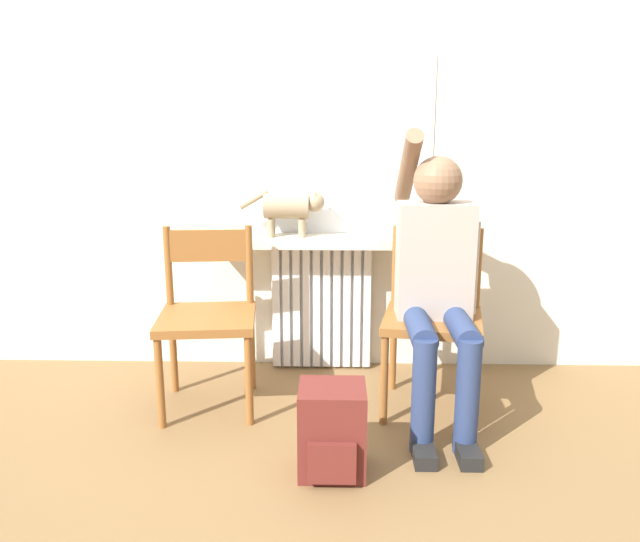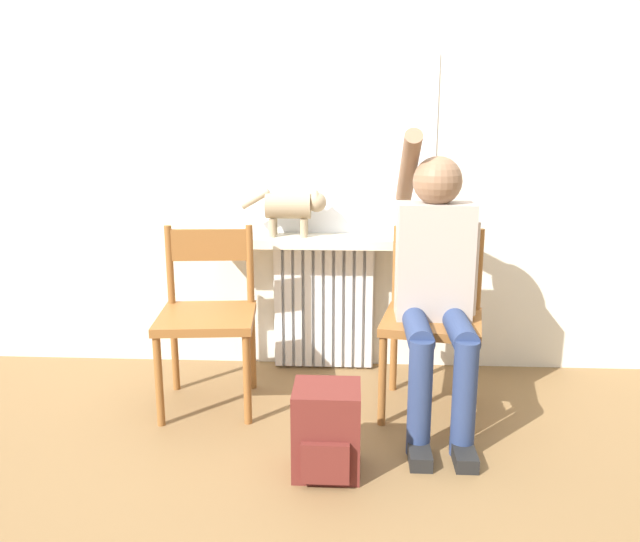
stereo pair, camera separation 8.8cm
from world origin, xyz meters
The scene contains 10 objects.
ground_plane centered at (0.00, 0.00, 0.00)m, with size 12.00×12.00×0.00m, color brown.
wall_with_window centered at (0.00, 1.23, 1.35)m, with size 7.00×0.06×2.70m.
radiator centered at (0.00, 1.15, 0.35)m, with size 0.55×0.08×0.71m.
windowsill centered at (0.00, 1.08, 0.73)m, with size 1.22×0.24×0.05m.
window_glass centered at (0.00, 1.20, 1.22)m, with size 1.17×0.01×0.93m.
chair_left centered at (-0.53, 0.66, 0.46)m, with size 0.49×0.49×0.86m.
chair_right centered at (0.54, 0.66, 0.46)m, with size 0.52×0.52×0.86m.
person centered at (0.53, 0.55, 0.68)m, with size 0.36×0.97×1.32m.
cat centered at (-0.16, 1.08, 0.92)m, with size 0.45×0.13×0.25m.
backpack centered at (0.06, 0.06, 0.17)m, with size 0.26×0.26×0.35m.
Camera 2 is at (0.16, -2.16, 1.35)m, focal length 35.00 mm.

